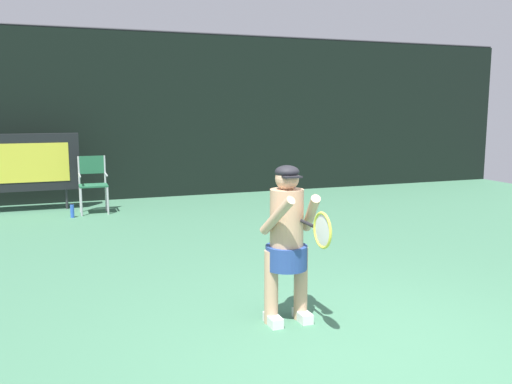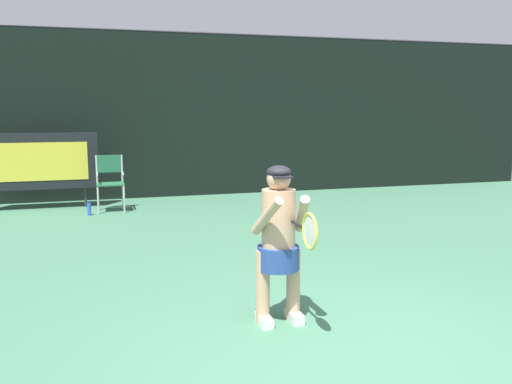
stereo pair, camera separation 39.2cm
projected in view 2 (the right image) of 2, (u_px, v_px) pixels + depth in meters
name	position (u px, v px, depth m)	size (l,w,h in m)	color
ground	(361.00, 364.00, 4.31)	(18.00, 22.00, 0.03)	#407455
backdrop_screen	(183.00, 116.00, 12.26)	(18.00, 0.12, 3.66)	black
scoreboard	(40.00, 161.00, 10.74)	(2.20, 0.21, 1.50)	black
umpire_chair	(110.00, 179.00, 10.58)	(0.52, 0.44, 1.08)	#B7B7BC
water_bottle	(89.00, 209.00, 10.20)	(0.07, 0.07, 0.27)	blue
tennis_player	(279.00, 238.00, 5.02)	(0.52, 0.59, 1.48)	white
tennis_racket	(309.00, 231.00, 4.54)	(0.03, 0.60, 0.31)	black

